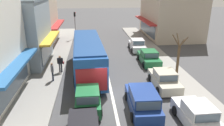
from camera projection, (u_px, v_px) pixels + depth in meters
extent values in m
plane|color=#3F3F42|center=(113.00, 98.00, 16.40)|extent=(140.00, 140.00, 0.00)
cube|color=silver|center=(108.00, 77.00, 20.15)|extent=(0.20, 28.00, 0.01)
cube|color=gray|center=(37.00, 71.00, 21.35)|extent=(5.20, 44.00, 0.14)
cube|color=gray|center=(166.00, 67.00, 22.60)|extent=(2.80, 44.00, 0.12)
cube|color=#23568E|center=(17.00, 64.00, 15.44)|extent=(1.10, 8.04, 0.20)
cube|color=#425160|center=(14.00, 81.00, 15.83)|extent=(0.06, 6.99, 1.80)
cube|color=#84939E|center=(6.00, 33.00, 22.68)|extent=(7.95, 7.43, 6.55)
cube|color=gold|center=(50.00, 38.00, 23.30)|extent=(1.10, 6.84, 0.20)
cube|color=#425160|center=(47.00, 50.00, 23.69)|extent=(0.06, 5.95, 1.80)
cube|color=slate|center=(1.00, 0.00, 21.54)|extent=(8.11, 7.43, 0.24)
cube|color=#B2A38E|center=(28.00, 19.00, 30.65)|extent=(7.17, 9.31, 7.16)
cube|color=maroon|center=(57.00, 25.00, 31.33)|extent=(1.10, 8.57, 0.20)
cube|color=#425160|center=(55.00, 33.00, 31.73)|extent=(0.06, 7.45, 1.80)
cube|color=#B2A38E|center=(171.00, 8.00, 34.84)|extent=(7.38, 11.02, 9.06)
cube|color=maroon|center=(145.00, 20.00, 35.06)|extent=(1.10, 10.14, 0.20)
cube|color=#425160|center=(147.00, 28.00, 35.54)|extent=(0.06, 8.82, 1.80)
cube|color=#1E4C99|center=(88.00, 55.00, 20.67)|extent=(3.04, 10.91, 2.70)
cube|color=#425160|center=(88.00, 51.00, 20.53)|extent=(3.06, 10.48, 0.90)
cube|color=maroon|center=(92.00, 80.00, 15.68)|extent=(2.25, 0.17, 1.76)
cube|color=navy|center=(87.00, 41.00, 20.20)|extent=(2.88, 10.04, 0.12)
cylinder|color=black|center=(76.00, 58.00, 24.04)|extent=(0.31, 0.97, 0.96)
cylinder|color=black|center=(98.00, 57.00, 24.39)|extent=(0.31, 0.97, 0.96)
cylinder|color=black|center=(75.00, 81.00, 18.15)|extent=(0.31, 0.97, 0.96)
cylinder|color=black|center=(105.00, 79.00, 18.51)|extent=(0.31, 0.97, 0.96)
cube|color=black|center=(83.00, 123.00, 11.32)|extent=(1.58, 1.95, 0.64)
cube|color=#425160|center=(83.00, 113.00, 12.22)|extent=(1.40, 0.10, 0.54)
cylinder|color=black|center=(70.00, 123.00, 12.84)|extent=(0.20, 0.63, 0.62)
cylinder|color=black|center=(97.00, 121.00, 13.04)|extent=(0.20, 0.63, 0.62)
cube|color=navy|center=(142.00, 103.00, 14.71)|extent=(1.87, 4.54, 0.76)
cube|color=navy|center=(144.00, 96.00, 14.14)|extent=(1.70, 2.64, 0.68)
cube|color=#425160|center=(140.00, 87.00, 15.38)|extent=(1.51, 0.10, 0.58)
cube|color=#425160|center=(149.00, 106.00, 12.90)|extent=(1.48, 0.09, 0.54)
cylinder|color=black|center=(126.00, 96.00, 15.99)|extent=(0.19, 0.62, 0.62)
cylinder|color=black|center=(150.00, 95.00, 16.11)|extent=(0.19, 0.62, 0.62)
cylinder|color=black|center=(132.00, 117.00, 13.45)|extent=(0.19, 0.62, 0.62)
cylinder|color=black|center=(160.00, 116.00, 13.58)|extent=(0.19, 0.62, 0.62)
cube|color=#1E6638|center=(88.00, 101.00, 14.94)|extent=(1.65, 3.70, 0.76)
cube|color=#1E6638|center=(88.00, 94.00, 14.42)|extent=(1.52, 1.90, 0.64)
cube|color=#425160|center=(88.00, 87.00, 15.33)|extent=(1.40, 0.06, 0.54)
cube|color=#425160|center=(88.00, 101.00, 13.51)|extent=(1.37, 0.06, 0.51)
cylinder|color=black|center=(77.00, 96.00, 15.97)|extent=(0.18, 0.62, 0.62)
cylinder|color=black|center=(99.00, 95.00, 16.13)|extent=(0.18, 0.62, 0.62)
cylinder|color=black|center=(75.00, 113.00, 13.89)|extent=(0.18, 0.62, 0.62)
cylinder|color=black|center=(101.00, 112.00, 14.05)|extent=(0.18, 0.62, 0.62)
cube|color=silver|center=(197.00, 118.00, 13.00)|extent=(1.76, 4.22, 0.72)
cube|color=silver|center=(199.00, 110.00, 12.68)|extent=(1.58, 1.82, 0.60)
cube|color=#425160|center=(192.00, 102.00, 13.54)|extent=(1.44, 0.07, 0.51)
cube|color=#425160|center=(208.00, 119.00, 11.82)|extent=(1.40, 0.07, 0.48)
cylinder|color=black|center=(175.00, 111.00, 14.15)|extent=(0.19, 0.62, 0.62)
cylinder|color=black|center=(200.00, 109.00, 14.33)|extent=(0.19, 0.62, 0.62)
cube|color=#B7B29E|center=(164.00, 81.00, 18.05)|extent=(1.77, 4.22, 0.72)
cube|color=#B7B29E|center=(165.00, 74.00, 17.73)|extent=(1.58, 1.82, 0.60)
cube|color=#425160|center=(162.00, 70.00, 18.60)|extent=(1.44, 0.08, 0.51)
cube|color=#425160|center=(169.00, 79.00, 16.87)|extent=(1.40, 0.08, 0.48)
cylinder|color=black|center=(150.00, 78.00, 19.22)|extent=(0.19, 0.62, 0.62)
cylinder|color=black|center=(169.00, 77.00, 19.37)|extent=(0.19, 0.62, 0.62)
cylinder|color=black|center=(158.00, 91.00, 16.86)|extent=(0.19, 0.62, 0.62)
cylinder|color=black|center=(180.00, 90.00, 17.01)|extent=(0.19, 0.62, 0.62)
cube|color=#1E6638|center=(149.00, 59.00, 23.54)|extent=(1.74, 4.21, 0.72)
cube|color=#1E6638|center=(149.00, 53.00, 23.22)|extent=(1.57, 1.81, 0.60)
cube|color=#425160|center=(147.00, 51.00, 24.09)|extent=(1.44, 0.07, 0.51)
cube|color=#425160|center=(152.00, 56.00, 22.36)|extent=(1.40, 0.07, 0.48)
cylinder|color=black|center=(138.00, 57.00, 24.71)|extent=(0.18, 0.62, 0.62)
cylinder|color=black|center=(153.00, 57.00, 24.86)|extent=(0.18, 0.62, 0.62)
cylinder|color=black|center=(143.00, 65.00, 22.35)|extent=(0.18, 0.62, 0.62)
cylinder|color=black|center=(160.00, 64.00, 22.50)|extent=(0.18, 0.62, 0.62)
cube|color=silver|center=(137.00, 46.00, 28.46)|extent=(1.84, 4.25, 0.72)
cube|color=silver|center=(138.00, 41.00, 28.15)|extent=(1.61, 1.84, 0.60)
cube|color=#425160|center=(136.00, 40.00, 29.01)|extent=(1.44, 0.10, 0.51)
cube|color=#425160|center=(139.00, 43.00, 27.28)|extent=(1.41, 0.10, 0.48)
cylinder|color=black|center=(129.00, 45.00, 29.65)|extent=(0.20, 0.62, 0.62)
cylinder|color=black|center=(142.00, 45.00, 29.77)|extent=(0.20, 0.62, 0.62)
cylinder|color=black|center=(132.00, 51.00, 27.29)|extent=(0.20, 0.62, 0.62)
cylinder|color=black|center=(146.00, 50.00, 27.41)|extent=(0.20, 0.62, 0.62)
cylinder|color=gray|center=(75.00, 26.00, 33.83)|extent=(0.12, 0.12, 4.20)
cube|color=black|center=(74.00, 14.00, 33.24)|extent=(0.24, 0.24, 0.68)
sphere|color=red|center=(75.00, 13.00, 33.18)|extent=(0.13, 0.13, 0.13)
sphere|color=black|center=(75.00, 14.00, 33.25)|extent=(0.13, 0.13, 0.13)
sphere|color=black|center=(75.00, 16.00, 33.32)|extent=(0.13, 0.13, 0.13)
cylinder|color=brown|center=(178.00, 62.00, 19.70)|extent=(0.24, 0.24, 2.91)
cylinder|color=brown|center=(178.00, 40.00, 19.42)|extent=(0.10, 0.88, 1.08)
cylinder|color=brown|center=(184.00, 42.00, 19.11)|extent=(0.79, 0.10, 0.90)
cylinder|color=brown|center=(182.00, 43.00, 18.71)|extent=(0.10, 0.86, 0.85)
cylinder|color=brown|center=(176.00, 41.00, 19.00)|extent=(0.81, 0.10, 1.14)
cylinder|color=#333338|center=(60.00, 68.00, 20.84)|extent=(0.14, 0.14, 0.84)
cylinder|color=#333338|center=(62.00, 68.00, 20.83)|extent=(0.14, 0.14, 0.84)
cube|color=black|center=(60.00, 61.00, 20.60)|extent=(0.38, 0.26, 0.56)
sphere|color=#9E7051|center=(60.00, 57.00, 20.47)|extent=(0.22, 0.22, 0.22)
cylinder|color=black|center=(58.00, 61.00, 20.60)|extent=(0.09, 0.09, 0.54)
cylinder|color=black|center=(63.00, 61.00, 20.59)|extent=(0.09, 0.09, 0.54)
cube|color=maroon|center=(63.00, 63.00, 20.67)|extent=(0.13, 0.25, 0.22)
cylinder|color=#232838|center=(53.00, 76.00, 18.86)|extent=(0.14, 0.14, 0.84)
cylinder|color=#232838|center=(53.00, 76.00, 19.02)|extent=(0.14, 0.14, 0.84)
cube|color=slate|center=(52.00, 69.00, 18.70)|extent=(0.26, 0.39, 0.56)
sphere|color=#9E7051|center=(52.00, 64.00, 18.57)|extent=(0.22, 0.22, 0.22)
cylinder|color=slate|center=(52.00, 69.00, 18.48)|extent=(0.09, 0.09, 0.54)
cylinder|color=slate|center=(52.00, 68.00, 18.93)|extent=(0.09, 0.09, 0.54)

